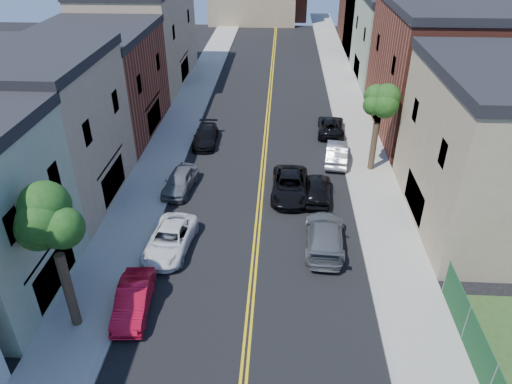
# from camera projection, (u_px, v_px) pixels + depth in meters

# --- Properties ---
(sidewalk_left) EXTENTS (3.20, 100.00, 0.15)m
(sidewalk_left) POSITION_uv_depth(u_px,v_px,m) (183.00, 114.00, 44.08)
(sidewalk_left) COLOR gray
(sidewalk_left) RESTS_ON ground
(sidewalk_right) EXTENTS (3.20, 100.00, 0.15)m
(sidewalk_right) POSITION_uv_depth(u_px,v_px,m) (354.00, 118.00, 43.32)
(sidewalk_right) COLOR gray
(sidewalk_right) RESTS_ON ground
(curb_left) EXTENTS (0.30, 100.00, 0.15)m
(curb_left) POSITION_uv_depth(u_px,v_px,m) (202.00, 114.00, 44.00)
(curb_left) COLOR gray
(curb_left) RESTS_ON ground
(curb_right) EXTENTS (0.30, 100.00, 0.15)m
(curb_right) POSITION_uv_depth(u_px,v_px,m) (335.00, 117.00, 43.41)
(curb_right) COLOR gray
(curb_right) RESTS_ON ground
(bldg_left_tan_near) EXTENTS (9.00, 10.00, 9.00)m
(bldg_left_tan_near) POSITION_uv_depth(u_px,v_px,m) (35.00, 135.00, 29.26)
(bldg_left_tan_near) COLOR #998466
(bldg_left_tan_near) RESTS_ON ground
(bldg_left_brick) EXTENTS (9.00, 12.00, 8.00)m
(bldg_left_brick) POSITION_uv_depth(u_px,v_px,m) (97.00, 86.00, 38.93)
(bldg_left_brick) COLOR brown
(bldg_left_brick) RESTS_ON ground
(bldg_left_tan_far) EXTENTS (9.00, 16.00, 9.50)m
(bldg_left_tan_far) POSITION_uv_depth(u_px,v_px,m) (141.00, 37.00, 50.53)
(bldg_left_tan_far) COLOR #998466
(bldg_left_tan_far) RESTS_ON ground
(bldg_right_tan) EXTENTS (9.00, 12.00, 9.00)m
(bldg_right_tan) POSITION_uv_depth(u_px,v_px,m) (503.00, 153.00, 27.06)
(bldg_right_tan) COLOR #998466
(bldg_right_tan) RESTS_ON ground
(bldg_right_brick) EXTENTS (9.00, 14.00, 10.00)m
(bldg_right_brick) POSITION_uv_depth(u_px,v_px,m) (438.00, 72.00, 38.78)
(bldg_right_brick) COLOR brown
(bldg_right_brick) RESTS_ON ground
(bldg_right_palegrn) EXTENTS (9.00, 12.00, 8.50)m
(bldg_right_palegrn) POSITION_uv_depth(u_px,v_px,m) (401.00, 41.00, 51.15)
(bldg_right_palegrn) COLOR gray
(bldg_right_palegrn) RESTS_ON ground
(tree_left_mid) EXTENTS (5.20, 5.20, 9.29)m
(tree_left_mid) POSITION_uv_depth(u_px,v_px,m) (46.00, 205.00, 18.48)
(tree_left_mid) COLOR #392A1C
(tree_left_mid) RESTS_ON sidewalk_left
(tree_right_far) EXTENTS (4.40, 4.40, 8.03)m
(tree_right_far) POSITION_uv_depth(u_px,v_px,m) (381.00, 95.00, 31.84)
(tree_right_far) COLOR #392A1C
(tree_right_far) RESTS_ON sidewalk_right
(red_sedan) EXTENTS (1.77, 4.24, 1.36)m
(red_sedan) POSITION_uv_depth(u_px,v_px,m) (133.00, 299.00, 22.32)
(red_sedan) COLOR red
(red_sedan) RESTS_ON ground
(white_pickup) EXTENTS (2.69, 5.05, 1.35)m
(white_pickup) POSITION_uv_depth(u_px,v_px,m) (170.00, 239.00, 26.38)
(white_pickup) COLOR white
(white_pickup) RESTS_ON ground
(grey_car_left) EXTENTS (2.17, 4.38, 1.44)m
(grey_car_left) POSITION_uv_depth(u_px,v_px,m) (180.00, 181.00, 31.98)
(grey_car_left) COLOR slate
(grey_car_left) RESTS_ON ground
(black_car_left) EXTENTS (1.88, 4.47, 1.29)m
(black_car_left) POSITION_uv_depth(u_px,v_px,m) (206.00, 136.00, 38.42)
(black_car_left) COLOR black
(black_car_left) RESTS_ON ground
(grey_car_right) EXTENTS (2.43, 5.38, 1.53)m
(grey_car_right) POSITION_uv_depth(u_px,v_px,m) (325.00, 235.00, 26.55)
(grey_car_right) COLOR #595D61
(grey_car_right) RESTS_ON ground
(black_car_right) EXTENTS (2.05, 4.32, 1.43)m
(black_car_right) POSITION_uv_depth(u_px,v_px,m) (318.00, 189.00, 31.04)
(black_car_right) COLOR black
(black_car_right) RESTS_ON ground
(silver_car_right) EXTENTS (2.05, 4.58, 1.46)m
(silver_car_right) POSITION_uv_depth(u_px,v_px,m) (337.00, 153.00, 35.59)
(silver_car_right) COLOR #B8BAC0
(silver_car_right) RESTS_ON ground
(dark_car_right_far) EXTENTS (2.43, 4.80, 1.30)m
(dark_car_right_far) POSITION_uv_depth(u_px,v_px,m) (331.00, 126.00, 40.24)
(dark_car_right_far) COLOR black
(dark_car_right_far) RESTS_ON ground
(black_suv_lane) EXTENTS (2.50, 5.22, 1.44)m
(black_suv_lane) POSITION_uv_depth(u_px,v_px,m) (290.00, 186.00, 31.42)
(black_suv_lane) COLOR black
(black_suv_lane) RESTS_ON ground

